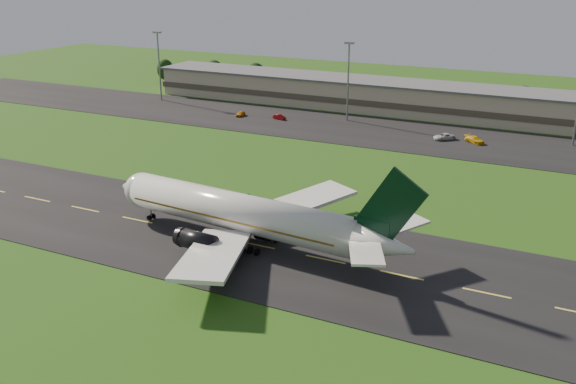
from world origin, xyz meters
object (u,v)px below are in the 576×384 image
at_px(service_vehicle_d, 475,140).
at_px(terminal, 373,95).
at_px(light_mast_centre, 348,72).
at_px(airliner, 244,214).
at_px(service_vehicle_b, 279,117).
at_px(service_vehicle_a, 241,114).
at_px(service_vehicle_c, 444,137).
at_px(light_mast_west, 159,58).

bearing_deg(service_vehicle_d, terminal, 89.55).
relative_size(light_mast_centre, service_vehicle_d, 3.94).
height_order(airliner, service_vehicle_d, airliner).
bearing_deg(service_vehicle_b, light_mast_centre, -53.69).
xyz_separation_m(light_mast_centre, service_vehicle_a, (-27.62, -8.08, -12.00)).
relative_size(light_mast_centre, service_vehicle_b, 5.41).
height_order(service_vehicle_b, service_vehicle_c, service_vehicle_c).
xyz_separation_m(light_mast_centre, service_vehicle_d, (34.57, -7.91, -11.89)).
bearing_deg(service_vehicle_a, light_mast_centre, 10.05).
distance_m(service_vehicle_a, service_vehicle_b, 11.20).
relative_size(airliner, service_vehicle_a, 13.66).
height_order(service_vehicle_a, service_vehicle_c, service_vehicle_c).
bearing_deg(light_mast_west, service_vehicle_b, -8.93).
distance_m(service_vehicle_a, service_vehicle_c, 55.19).
distance_m(terminal, service_vehicle_c, 35.91).
bearing_deg(service_vehicle_a, service_vehicle_d, -6.10).
xyz_separation_m(airliner, service_vehicle_b, (-31.52, 73.23, -3.94)).
distance_m(light_mast_centre, service_vehicle_b, 21.52).
bearing_deg(terminal, light_mast_centre, -94.95).
xyz_separation_m(service_vehicle_a, service_vehicle_d, (62.19, 0.17, 0.11)).
bearing_deg(terminal, service_vehicle_b, -127.85).
relative_size(light_mast_west, service_vehicle_b, 5.41).
bearing_deg(airliner, service_vehicle_c, 84.72).
bearing_deg(service_vehicle_a, terminal, 33.64).
bearing_deg(light_mast_west, light_mast_centre, 0.00).
bearing_deg(airliner, service_vehicle_a, 125.26).
relative_size(service_vehicle_b, service_vehicle_c, 0.73).
distance_m(service_vehicle_b, service_vehicle_c, 44.07).
bearing_deg(service_vehicle_d, service_vehicle_c, 128.00).
xyz_separation_m(terminal, light_mast_centre, (-1.40, -16.18, 8.75)).
relative_size(service_vehicle_a, service_vehicle_b, 1.00).
bearing_deg(airliner, service_vehicle_b, 117.90).
xyz_separation_m(light_mast_west, service_vehicle_c, (87.56, -8.21, -11.92)).
bearing_deg(service_vehicle_b, service_vehicle_d, -77.42).
bearing_deg(service_vehicle_d, service_vehicle_a, 125.70).
height_order(terminal, service_vehicle_d, terminal).
relative_size(service_vehicle_a, service_vehicle_d, 0.73).
xyz_separation_m(service_vehicle_c, service_vehicle_d, (7.00, 0.30, 0.03)).
relative_size(terminal, light_mast_centre, 7.13).
height_order(light_mast_west, service_vehicle_c, light_mast_west).
bearing_deg(service_vehicle_c, light_mast_west, -140.74).
xyz_separation_m(airliner, light_mast_west, (-75.03, 80.07, 8.08)).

